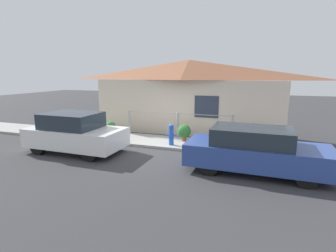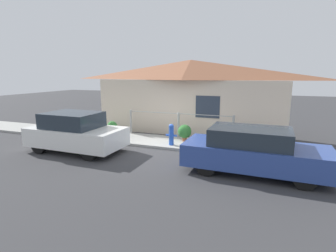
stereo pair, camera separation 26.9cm
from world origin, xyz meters
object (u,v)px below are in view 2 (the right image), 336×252
potted_plant_near_hydrant (185,132)px  potted_plant_by_fence (112,127)px  car_right (254,151)px  fire_hydrant (171,134)px  car_left (76,132)px

potted_plant_near_hydrant → potted_plant_by_fence: potted_plant_near_hydrant is taller
car_right → potted_plant_near_hydrant: car_right is taller
potted_plant_near_hydrant → potted_plant_by_fence: (-3.71, 0.21, -0.08)m
potted_plant_near_hydrant → potted_plant_by_fence: size_ratio=1.21×
fire_hydrant → potted_plant_by_fence: 3.52m
car_right → fire_hydrant: size_ratio=4.88×
car_right → potted_plant_near_hydrant: size_ratio=5.92×
car_right → potted_plant_near_hydrant: (-2.91, 2.52, -0.17)m
potted_plant_by_fence → car_left: bearing=-87.5°
car_left → car_right: car_left is taller
potted_plant_near_hydrant → car_right: bearing=-40.9°
car_right → fire_hydrant: 3.68m
potted_plant_by_fence → fire_hydrant: bearing=-16.2°
fire_hydrant → potted_plant_near_hydrant: 0.84m
car_right → potted_plant_by_fence: car_right is taller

